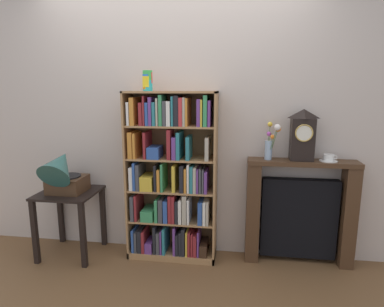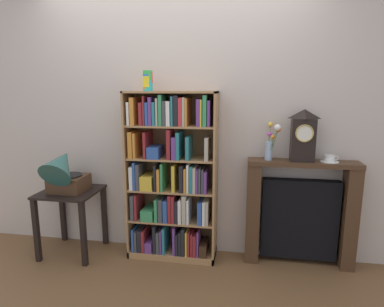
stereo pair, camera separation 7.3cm
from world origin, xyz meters
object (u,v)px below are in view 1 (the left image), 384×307
at_px(mantel_clock, 302,135).
at_px(fireplace_mantel, 299,212).
at_px(gramophone, 63,172).
at_px(teacup_with_saucer, 329,158).
at_px(bookshelf, 171,182).
at_px(cup_stack, 147,81).
at_px(flower_vase, 271,141).
at_px(side_table_left, 70,207).

bearing_deg(mantel_clock, fireplace_mantel, 42.98).
bearing_deg(gramophone, teacup_with_saucer, 5.41).
distance_m(bookshelf, teacup_with_saucer, 1.41).
xyz_separation_m(cup_stack, fireplace_mantel, (1.36, 0.09, -1.17)).
bearing_deg(teacup_with_saucer, fireplace_mantel, 175.82).
bearing_deg(cup_stack, gramophone, -169.49).
relative_size(bookshelf, gramophone, 3.21).
xyz_separation_m(gramophone, fireplace_mantel, (2.13, 0.24, -0.36)).
bearing_deg(gramophone, cup_stack, 10.51).
bearing_deg(mantel_clock, gramophone, -174.07).
xyz_separation_m(cup_stack, mantel_clock, (1.34, 0.08, -0.46)).
bearing_deg(fireplace_mantel, mantel_clock, -137.02).
distance_m(cup_stack, teacup_with_saucer, 1.70).
bearing_deg(cup_stack, flower_vase, 3.50).
xyz_separation_m(gramophone, flower_vase, (1.85, 0.21, 0.30)).
xyz_separation_m(side_table_left, flower_vase, (1.85, 0.14, 0.65)).
relative_size(flower_vase, teacup_with_saucer, 2.14).
height_order(bookshelf, flower_vase, bookshelf).
bearing_deg(fireplace_mantel, teacup_with_saucer, -4.18).
distance_m(cup_stack, mantel_clock, 1.42).
relative_size(gramophone, mantel_clock, 1.09).
distance_m(mantel_clock, teacup_with_saucer, 0.30).
bearing_deg(mantel_clock, cup_stack, -176.74).
bearing_deg(bookshelf, fireplace_mantel, 3.31).
xyz_separation_m(bookshelf, gramophone, (-0.96, -0.17, 0.10)).
distance_m(gramophone, teacup_with_saucer, 2.36).
bearing_deg(gramophone, flower_vase, 6.45).
height_order(side_table_left, mantel_clock, mantel_clock).
bearing_deg(gramophone, side_table_left, 90.00).
xyz_separation_m(bookshelf, side_table_left, (-0.96, -0.10, -0.26)).
distance_m(bookshelf, cup_stack, 0.93).
bearing_deg(fireplace_mantel, cup_stack, -176.04).
xyz_separation_m(cup_stack, teacup_with_saucer, (1.57, 0.08, -0.66)).
bearing_deg(teacup_with_saucer, cup_stack, -177.14).
bearing_deg(gramophone, fireplace_mantel, 6.35).
height_order(side_table_left, flower_vase, flower_vase).
xyz_separation_m(fireplace_mantel, teacup_with_saucer, (0.21, -0.02, 0.51)).
xyz_separation_m(gramophone, teacup_with_saucer, (2.35, 0.22, 0.15)).
distance_m(fireplace_mantel, mantel_clock, 0.71).
xyz_separation_m(side_table_left, fireplace_mantel, (2.13, 0.17, -0.00)).
bearing_deg(side_table_left, bookshelf, 5.82).
height_order(gramophone, mantel_clock, mantel_clock).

